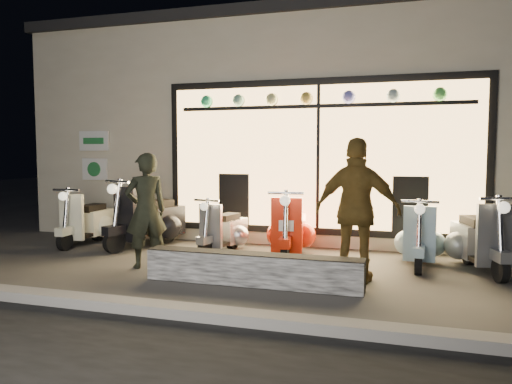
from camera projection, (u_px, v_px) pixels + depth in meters
ground at (236, 271)px, 6.92m from camera, size 40.00×40.00×0.00m
kerb at (169, 310)px, 5.01m from camera, size 40.00×0.25×0.12m
shop_building at (307, 131)px, 11.49m from camera, size 10.20×6.23×4.20m
graffiti_barrier at (252, 269)px, 6.15m from camera, size 2.73×0.28×0.40m
scooter_silver at (226, 230)px, 8.21m from camera, size 0.54×1.23×0.88m
scooter_red at (290, 230)px, 7.89m from camera, size 0.58×1.44×1.03m
scooter_black at (153, 220)px, 8.70m from camera, size 0.87×1.57×1.13m
scooter_cream at (90, 221)px, 8.94m from camera, size 0.44×1.37×0.98m
scooter_blue at (420, 238)px, 7.30m from camera, size 0.45×1.33×0.96m
scooter_grey at (477, 240)px, 6.98m from camera, size 0.71×1.45×1.03m
man at (146, 210)px, 7.06m from camera, size 0.70×0.69×1.63m
woman at (357, 210)px, 6.25m from camera, size 1.10×0.53×1.82m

